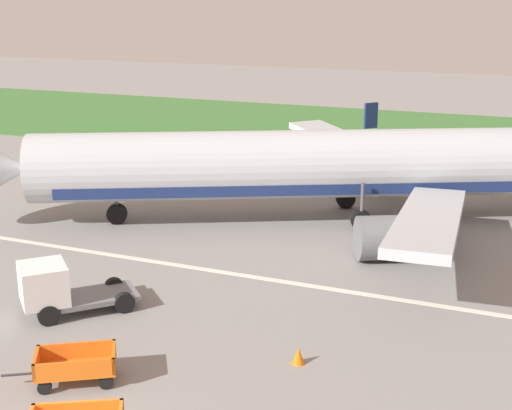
% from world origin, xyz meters
% --- Properties ---
extents(grass_strip, '(220.00, 28.00, 0.06)m').
position_xyz_m(grass_strip, '(0.00, 50.86, 0.03)').
color(grass_strip, '#3D7033').
rests_on(grass_strip, ground).
extents(apron_stripe, '(120.00, 0.36, 0.01)m').
position_xyz_m(apron_stripe, '(0.00, 13.66, 0.01)').
color(apron_stripe, silver).
rests_on(apron_stripe, ground).
extents(airplane, '(35.05, 28.94, 11.34)m').
position_xyz_m(airplane, '(-0.07, 23.27, 3.05)').
color(airplane, '#B2B7BC').
rests_on(airplane, ground).
extents(baggage_cart_second_in_row, '(3.39, 2.53, 1.07)m').
position_xyz_m(baggage_cart_second_in_row, '(-2.08, 3.08, 0.60)').
color(baggage_cart_second_in_row, orange).
rests_on(baggage_cart_second_in_row, ground).
extents(service_truck_beside_carts, '(4.39, 4.48, 2.10)m').
position_xyz_m(service_truck_beside_carts, '(-5.87, 7.13, 1.10)').
color(service_truck_beside_carts, slate).
rests_on(service_truck_beside_carts, ground).
extents(traffic_cone_near_plane, '(0.44, 0.44, 0.58)m').
position_xyz_m(traffic_cone_near_plane, '(4.04, 6.99, 0.29)').
color(traffic_cone_near_plane, orange).
rests_on(traffic_cone_near_plane, ground).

